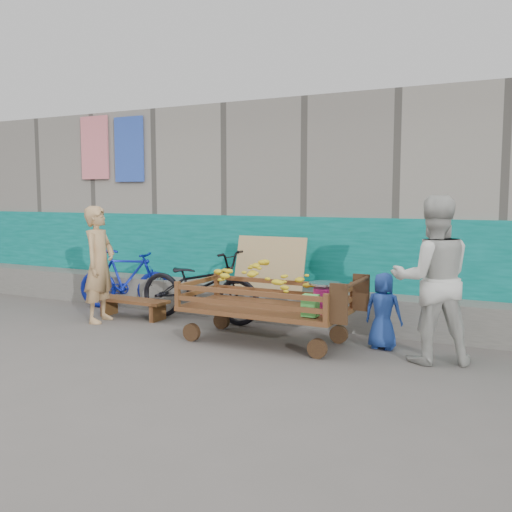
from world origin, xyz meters
The scene contains 9 objects.
ground centered at (0.00, 0.00, 0.00)m, with size 80.00×80.00×0.00m, color #5B5752.
building_wall centered at (0.00, 4.05, 1.47)m, with size 12.00×3.50×3.00m.
banana_cart centered at (0.68, 1.23, 0.59)m, with size 2.04×0.93×0.87m.
bench centered at (-1.49, 1.59, 0.19)m, with size 1.06×0.32×0.26m.
vendor_man centered at (-1.73, 1.21, 0.77)m, with size 0.57×0.37×1.55m, color tan.
woman centered at (2.55, 1.31, 0.85)m, with size 0.82×0.64×1.69m, color beige.
child centered at (2.00, 1.58, 0.42)m, with size 0.42×0.27×0.85m, color #2244A5.
bicycle_dark centered at (-0.57, 1.85, 0.48)m, with size 0.64×1.83×0.96m, color black.
bicycle_blue centered at (-1.99, 2.05, 0.44)m, with size 0.42×1.47×0.89m, color #0F1E9D.
Camera 1 is at (3.56, -4.54, 1.69)m, focal length 40.00 mm.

